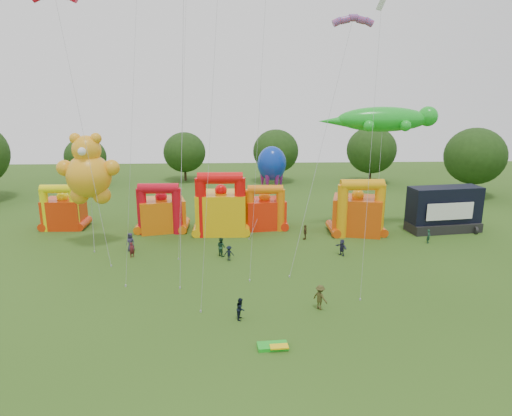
{
  "coord_description": "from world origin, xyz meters",
  "views": [
    {
      "loc": [
        1.19,
        -25.23,
        16.46
      ],
      "look_at": [
        2.99,
        18.0,
        5.22
      ],
      "focal_mm": 32.0,
      "sensor_mm": 36.0,
      "label": 1
    }
  ],
  "objects_px": {
    "gecko_kite": "(382,140)",
    "spectator_4": "(305,232)",
    "bouncy_castle_0": "(63,211)",
    "spectator_0": "(130,242)",
    "bouncy_castle_2": "(221,210)",
    "stage_trailer": "(444,210)",
    "octopus_kite": "(265,194)",
    "teddy_bear_kite": "(89,175)"
  },
  "relations": [
    {
      "from": "stage_trailer",
      "to": "spectator_0",
      "type": "xyz_separation_m",
      "value": [
        -35.91,
        -5.75,
        -1.62
      ]
    },
    {
      "from": "gecko_kite",
      "to": "spectator_4",
      "type": "relative_size",
      "value": 8.59
    },
    {
      "from": "bouncy_castle_2",
      "to": "spectator_0",
      "type": "distance_m",
      "value": 11.24
    },
    {
      "from": "gecko_kite",
      "to": "spectator_0",
      "type": "xyz_separation_m",
      "value": [
        -28.07,
        -6.67,
        -9.88
      ]
    },
    {
      "from": "stage_trailer",
      "to": "gecko_kite",
      "type": "xyz_separation_m",
      "value": [
        -7.84,
        0.92,
        8.26
      ]
    },
    {
      "from": "stage_trailer",
      "to": "spectator_0",
      "type": "relative_size",
      "value": 4.47
    },
    {
      "from": "octopus_kite",
      "to": "stage_trailer",
      "type": "bearing_deg",
      "value": -7.13
    },
    {
      "from": "bouncy_castle_0",
      "to": "spectator_0",
      "type": "xyz_separation_m",
      "value": [
        9.94,
        -8.67,
        -1.18
      ]
    },
    {
      "from": "gecko_kite",
      "to": "spectator_0",
      "type": "relative_size",
      "value": 7.43
    },
    {
      "from": "stage_trailer",
      "to": "spectator_4",
      "type": "distance_m",
      "value": 17.31
    },
    {
      "from": "stage_trailer",
      "to": "octopus_kite",
      "type": "distance_m",
      "value": 21.49
    },
    {
      "from": "bouncy_castle_2",
      "to": "gecko_kite",
      "type": "distance_m",
      "value": 20.39
    },
    {
      "from": "spectator_0",
      "to": "gecko_kite",
      "type": "bearing_deg",
      "value": 33.78
    },
    {
      "from": "octopus_kite",
      "to": "bouncy_castle_2",
      "type": "bearing_deg",
      "value": -155.32
    },
    {
      "from": "stage_trailer",
      "to": "spectator_4",
      "type": "relative_size",
      "value": 5.18
    },
    {
      "from": "bouncy_castle_0",
      "to": "spectator_0",
      "type": "bearing_deg",
      "value": -41.09
    },
    {
      "from": "stage_trailer",
      "to": "octopus_kite",
      "type": "xyz_separation_m",
      "value": [
        -21.28,
        2.66,
        1.47
      ]
    },
    {
      "from": "gecko_kite",
      "to": "octopus_kite",
      "type": "xyz_separation_m",
      "value": [
        -13.44,
        1.74,
        -6.8
      ]
    },
    {
      "from": "bouncy_castle_2",
      "to": "gecko_kite",
      "type": "bearing_deg",
      "value": 2.1
    },
    {
      "from": "gecko_kite",
      "to": "octopus_kite",
      "type": "relative_size",
      "value": 1.51
    },
    {
      "from": "teddy_bear_kite",
      "to": "spectator_4",
      "type": "xyz_separation_m",
      "value": [
        23.21,
        1.1,
        -6.91
      ]
    },
    {
      "from": "gecko_kite",
      "to": "spectator_4",
      "type": "xyz_separation_m",
      "value": [
        -9.18,
        -3.57,
        -10.01
      ]
    },
    {
      "from": "teddy_bear_kite",
      "to": "octopus_kite",
      "type": "distance_m",
      "value": 20.34
    },
    {
      "from": "bouncy_castle_2",
      "to": "bouncy_castle_0",
      "type": "bearing_deg",
      "value": 172.07
    },
    {
      "from": "bouncy_castle_2",
      "to": "spectator_0",
      "type": "height_order",
      "value": "bouncy_castle_2"
    },
    {
      "from": "teddy_bear_kite",
      "to": "stage_trailer",
      "type": "bearing_deg",
      "value": 5.33
    },
    {
      "from": "teddy_bear_kite",
      "to": "octopus_kite",
      "type": "height_order",
      "value": "teddy_bear_kite"
    },
    {
      "from": "stage_trailer",
      "to": "gecko_kite",
      "type": "height_order",
      "value": "gecko_kite"
    },
    {
      "from": "bouncy_castle_0",
      "to": "octopus_kite",
      "type": "bearing_deg",
      "value": -0.59
    },
    {
      "from": "octopus_kite",
      "to": "spectator_4",
      "type": "relative_size",
      "value": 5.69
    },
    {
      "from": "bouncy_castle_0",
      "to": "bouncy_castle_2",
      "type": "height_order",
      "value": "bouncy_castle_2"
    },
    {
      "from": "spectator_0",
      "to": "bouncy_castle_0",
      "type": "bearing_deg",
      "value": 159.32
    },
    {
      "from": "stage_trailer",
      "to": "octopus_kite",
      "type": "bearing_deg",
      "value": 172.87
    },
    {
      "from": "bouncy_castle_0",
      "to": "octopus_kite",
      "type": "relative_size",
      "value": 0.58
    },
    {
      "from": "bouncy_castle_0",
      "to": "stage_trailer",
      "type": "relative_size",
      "value": 0.64
    },
    {
      "from": "gecko_kite",
      "to": "bouncy_castle_0",
      "type": "bearing_deg",
      "value": 176.99
    },
    {
      "from": "teddy_bear_kite",
      "to": "spectator_4",
      "type": "distance_m",
      "value": 24.24
    },
    {
      "from": "bouncy_castle_0",
      "to": "gecko_kite",
      "type": "height_order",
      "value": "gecko_kite"
    },
    {
      "from": "bouncy_castle_2",
      "to": "octopus_kite",
      "type": "relative_size",
      "value": 0.77
    },
    {
      "from": "octopus_kite",
      "to": "bouncy_castle_0",
      "type": "bearing_deg",
      "value": 179.41
    },
    {
      "from": "teddy_bear_kite",
      "to": "gecko_kite",
      "type": "bearing_deg",
      "value": 8.21
    },
    {
      "from": "bouncy_castle_2",
      "to": "stage_trailer",
      "type": "height_order",
      "value": "bouncy_castle_2"
    }
  ]
}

